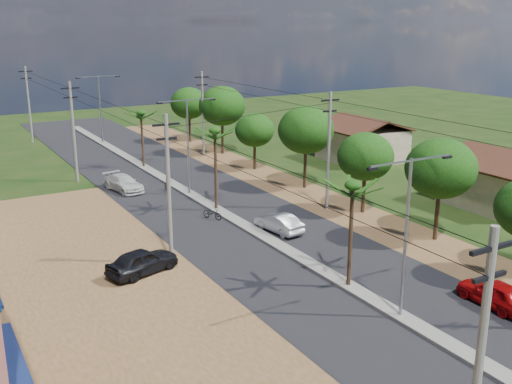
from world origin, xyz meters
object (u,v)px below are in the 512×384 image
car_white_far (124,184)px  car_parked_dark (142,262)px  car_red_near (495,294)px  car_silver_mid (279,223)px

car_white_far → car_parked_dark: 18.05m
car_red_near → car_white_far: (-9.37, 30.37, -0.03)m
car_white_far → car_parked_dark: (-4.63, -17.44, 0.07)m
car_red_near → car_silver_mid: 15.35m
car_silver_mid → car_white_far: bearing=-76.8°
car_silver_mid → car_parked_dark: (-10.51, -2.01, 0.09)m
car_red_near → car_silver_mid: bearing=-75.4°
car_silver_mid → car_white_far: (-5.87, 15.43, 0.02)m
car_parked_dark → car_silver_mid: bearing=-96.1°
car_silver_mid → car_red_near: bearing=95.5°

